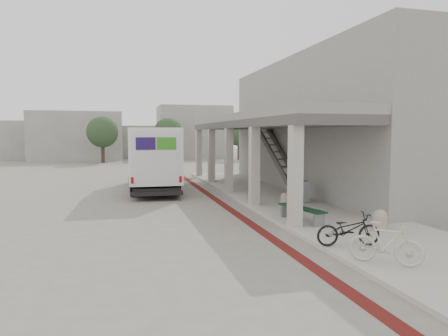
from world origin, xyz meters
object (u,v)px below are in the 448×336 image
object	(u,v)px
utility_cabinet	(303,192)
bicycle_cream	(386,243)
fedex_truck	(154,157)
bench	(302,211)
bicycle_black	(348,229)

from	to	relation	value
utility_cabinet	bicycle_cream	size ratio (longest dim) A/B	0.57
fedex_truck	bicycle_cream	xyz separation A→B (m)	(4.01, -14.16, -1.17)
fedex_truck	bicycle_cream	bearing A→B (deg)	-71.50
bench	utility_cabinet	size ratio (longest dim) A/B	2.27
utility_cabinet	bicycle_cream	distance (m)	8.11
fedex_truck	utility_cabinet	xyz separation A→B (m)	(5.81, -6.25, -1.20)
bench	bicycle_black	bearing A→B (deg)	-106.13
utility_cabinet	fedex_truck	bearing A→B (deg)	145.79
fedex_truck	bench	world-z (taller)	fedex_truck
bench	utility_cabinet	xyz separation A→B (m)	(1.70, 3.40, 0.12)
bicycle_cream	bicycle_black	bearing A→B (deg)	40.47
bench	bicycle_black	size ratio (longest dim) A/B	1.24
utility_cabinet	bicycle_cream	xyz separation A→B (m)	(-1.80, -7.91, 0.02)
fedex_truck	bench	distance (m)	10.57
fedex_truck	utility_cabinet	world-z (taller)	fedex_truck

